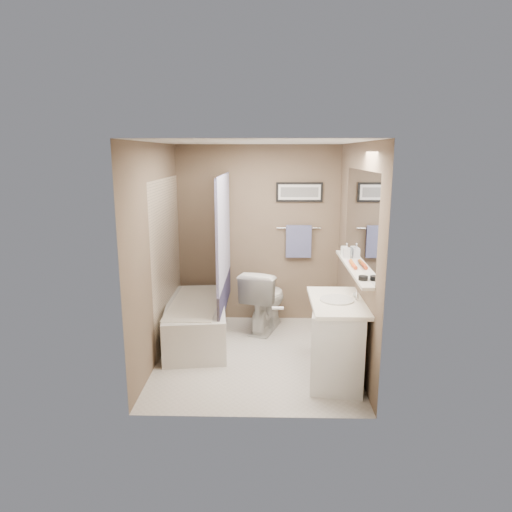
{
  "coord_description": "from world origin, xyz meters",
  "views": [
    {
      "loc": [
        0.13,
        -4.88,
        2.29
      ],
      "look_at": [
        0.0,
        0.15,
        1.15
      ],
      "focal_mm": 32.0,
      "sensor_mm": 36.0,
      "label": 1
    }
  ],
  "objects_px": {
    "toilet": "(265,299)",
    "glass_jar": "(344,250)",
    "bathtub": "(196,322)",
    "vanity": "(337,341)",
    "hair_brush_back": "(352,263)",
    "soap_bottle": "(347,251)",
    "candle_bowl_near": "(363,278)",
    "hair_brush_front": "(354,265)"
  },
  "relations": [
    {
      "from": "vanity",
      "to": "candle_bowl_near",
      "type": "relative_size",
      "value": 10.0
    },
    {
      "from": "vanity",
      "to": "glass_jar",
      "type": "distance_m",
      "value": 1.19
    },
    {
      "from": "candle_bowl_near",
      "to": "bathtub",
      "type": "bearing_deg",
      "value": 147.97
    },
    {
      "from": "toilet",
      "to": "soap_bottle",
      "type": "xyz_separation_m",
      "value": [
        0.94,
        -0.59,
        0.79
      ]
    },
    {
      "from": "hair_brush_front",
      "to": "hair_brush_back",
      "type": "distance_m",
      "value": 0.1
    },
    {
      "from": "candle_bowl_near",
      "to": "hair_brush_front",
      "type": "distance_m",
      "value": 0.49
    },
    {
      "from": "hair_brush_back",
      "to": "vanity",
      "type": "bearing_deg",
      "value": -116.22
    },
    {
      "from": "toilet",
      "to": "hair_brush_back",
      "type": "xyz_separation_m",
      "value": [
        0.94,
        -0.94,
        0.72
      ]
    },
    {
      "from": "toilet",
      "to": "candle_bowl_near",
      "type": "bearing_deg",
      "value": 139.57
    },
    {
      "from": "glass_jar",
      "to": "soap_bottle",
      "type": "relative_size",
      "value": 0.59
    },
    {
      "from": "vanity",
      "to": "glass_jar",
      "type": "height_order",
      "value": "glass_jar"
    },
    {
      "from": "toilet",
      "to": "vanity",
      "type": "height_order",
      "value": "toilet"
    },
    {
      "from": "vanity",
      "to": "hair_brush_back",
      "type": "xyz_separation_m",
      "value": [
        0.19,
        0.38,
        0.74
      ]
    },
    {
      "from": "candle_bowl_near",
      "to": "soap_bottle",
      "type": "height_order",
      "value": "soap_bottle"
    },
    {
      "from": "toilet",
      "to": "hair_brush_back",
      "type": "bearing_deg",
      "value": 152.98
    },
    {
      "from": "soap_bottle",
      "to": "candle_bowl_near",
      "type": "bearing_deg",
      "value": -90.0
    },
    {
      "from": "bathtub",
      "to": "candle_bowl_near",
      "type": "bearing_deg",
      "value": -39.2
    },
    {
      "from": "bathtub",
      "to": "hair_brush_front",
      "type": "distance_m",
      "value": 2.09
    },
    {
      "from": "candle_bowl_near",
      "to": "hair_brush_front",
      "type": "xyz_separation_m",
      "value": [
        0.0,
        0.49,
        0.0
      ]
    },
    {
      "from": "hair_brush_back",
      "to": "toilet",
      "type": "bearing_deg",
      "value": 134.86
    },
    {
      "from": "glass_jar",
      "to": "soap_bottle",
      "type": "height_order",
      "value": "soap_bottle"
    },
    {
      "from": "bathtub",
      "to": "vanity",
      "type": "bearing_deg",
      "value": -36.53
    },
    {
      "from": "hair_brush_back",
      "to": "glass_jar",
      "type": "bearing_deg",
      "value": 90.0
    },
    {
      "from": "soap_bottle",
      "to": "bathtub",
      "type": "bearing_deg",
      "value": 174.44
    },
    {
      "from": "bathtub",
      "to": "candle_bowl_near",
      "type": "distance_m",
      "value": 2.28
    },
    {
      "from": "hair_brush_front",
      "to": "toilet",
      "type": "bearing_deg",
      "value": 131.88
    },
    {
      "from": "toilet",
      "to": "bathtub",
      "type": "bearing_deg",
      "value": 44.55
    },
    {
      "from": "bathtub",
      "to": "hair_brush_front",
      "type": "height_order",
      "value": "hair_brush_front"
    },
    {
      "from": "vanity",
      "to": "hair_brush_front",
      "type": "height_order",
      "value": "hair_brush_front"
    },
    {
      "from": "toilet",
      "to": "soap_bottle",
      "type": "relative_size",
      "value": 4.92
    },
    {
      "from": "glass_jar",
      "to": "soap_bottle",
      "type": "xyz_separation_m",
      "value": [
        0.0,
        -0.17,
        0.03
      ]
    },
    {
      "from": "toilet",
      "to": "candle_bowl_near",
      "type": "distance_m",
      "value": 1.94
    },
    {
      "from": "candle_bowl_near",
      "to": "glass_jar",
      "type": "height_order",
      "value": "glass_jar"
    },
    {
      "from": "candle_bowl_near",
      "to": "soap_bottle",
      "type": "distance_m",
      "value": 0.95
    },
    {
      "from": "glass_jar",
      "to": "soap_bottle",
      "type": "distance_m",
      "value": 0.17
    },
    {
      "from": "hair_brush_front",
      "to": "soap_bottle",
      "type": "height_order",
      "value": "soap_bottle"
    },
    {
      "from": "vanity",
      "to": "bathtub",
      "type": "bearing_deg",
      "value": 158.36
    },
    {
      "from": "bathtub",
      "to": "vanity",
      "type": "height_order",
      "value": "vanity"
    },
    {
      "from": "toilet",
      "to": "glass_jar",
      "type": "xyz_separation_m",
      "value": [
        0.94,
        -0.43,
        0.75
      ]
    },
    {
      "from": "toilet",
      "to": "hair_brush_front",
      "type": "xyz_separation_m",
      "value": [
        0.94,
        -1.05,
        0.72
      ]
    },
    {
      "from": "vanity",
      "to": "soap_bottle",
      "type": "xyz_separation_m",
      "value": [
        0.19,
        0.73,
        0.8
      ]
    },
    {
      "from": "toilet",
      "to": "hair_brush_front",
      "type": "height_order",
      "value": "hair_brush_front"
    }
  ]
}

